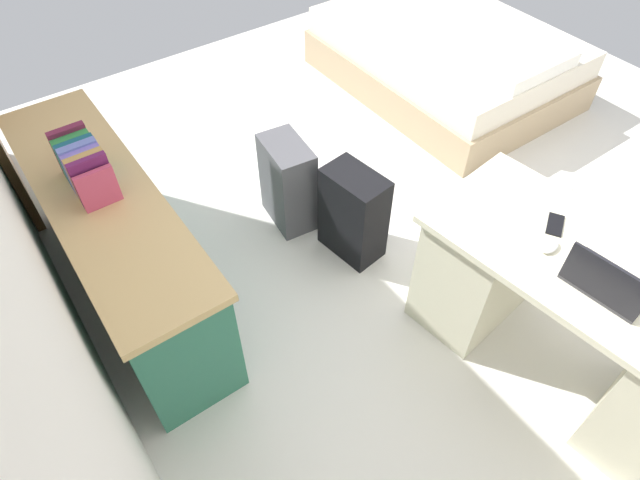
{
  "coord_description": "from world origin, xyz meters",
  "views": [
    {
      "loc": [
        -1.65,
        1.98,
        2.45
      ],
      "look_at": [
        -0.29,
        1.0,
        0.6
      ],
      "focal_mm": 30.3,
      "sensor_mm": 36.0,
      "label": 1
    }
  ],
  "objects": [
    {
      "name": "book_row",
      "position": [
        0.53,
        1.75,
        0.85
      ],
      "size": [
        0.35,
        0.17,
        0.24
      ],
      "color": "#BC4160",
      "rests_on": "credenza"
    },
    {
      "name": "desk",
      "position": [
        -1.19,
        0.24,
        0.39
      ],
      "size": [
        1.51,
        0.83,
        0.75
      ],
      "color": "beige",
      "rests_on": "ground_plane"
    },
    {
      "name": "credenza",
      "position": [
        0.46,
        1.74,
        0.37
      ],
      "size": [
        1.8,
        0.48,
        0.74
      ],
      "color": "#2D7056",
      "rests_on": "ground_plane"
    },
    {
      "name": "computer_mouse",
      "position": [
        -0.99,
        0.33,
        0.76
      ],
      "size": [
        0.07,
        0.11,
        0.03
      ],
      "primitive_type": "ellipsoid",
      "rotation": [
        0.0,
        0.0,
        0.12
      ],
      "color": "white",
      "rests_on": "desk"
    },
    {
      "name": "suitcase_spare_grey",
      "position": [
        0.43,
        0.73,
        0.28
      ],
      "size": [
        0.38,
        0.26,
        0.57
      ],
      "primitive_type": "cube",
      "rotation": [
        0.0,
        0.0,
        -0.12
      ],
      "color": "#4C4C51",
      "rests_on": "ground_plane"
    },
    {
      "name": "cell_phone_by_mouse",
      "position": [
        -0.92,
        0.2,
        0.75
      ],
      "size": [
        0.13,
        0.15,
        0.01
      ],
      "primitive_type": "cube",
      "rotation": [
        0.0,
        0.0,
        0.54
      ],
      "color": "black",
      "rests_on": "desk"
    },
    {
      "name": "ground_plane",
      "position": [
        0.0,
        0.0,
        0.0
      ],
      "size": [
        5.43,
        5.43,
        0.0
      ],
      "primitive_type": "plane",
      "color": "silver"
    },
    {
      "name": "bed",
      "position": [
        0.98,
        -1.14,
        0.24
      ],
      "size": [
        1.9,
        1.4,
        0.58
      ],
      "color": "tan",
      "rests_on": "ground_plane"
    },
    {
      "name": "figurine_small",
      "position": [
        0.81,
        1.75,
        0.79
      ],
      "size": [
        0.08,
        0.08,
        0.11
      ],
      "primitive_type": "cone",
      "color": "red",
      "rests_on": "credenza"
    },
    {
      "name": "office_chair",
      "position": [
        -0.99,
        -0.58,
        0.42
      ],
      "size": [
        0.57,
        0.57,
        0.94
      ],
      "color": "black",
      "rests_on": "ground_plane"
    },
    {
      "name": "suitcase_black",
      "position": [
        0.0,
        0.57,
        0.28
      ],
      "size": [
        0.39,
        0.26,
        0.56
      ],
      "primitive_type": "cube",
      "rotation": [
        0.0,
        0.0,
        0.13
      ],
      "color": "black",
      "rests_on": "ground_plane"
    },
    {
      "name": "laptop",
      "position": [
        -1.26,
        0.34,
        0.8
      ],
      "size": [
        0.33,
        0.26,
        0.21
      ],
      "color": "#333338",
      "rests_on": "desk"
    }
  ]
}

